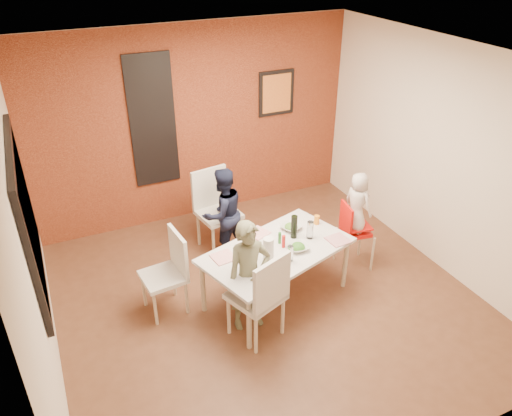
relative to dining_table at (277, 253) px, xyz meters
name	(u,v)px	position (x,y,z in m)	size (l,w,h in m)	color
ground	(267,299)	(-0.11, 0.01, -0.62)	(4.50, 4.50, 0.00)	brown
ceiling	(270,60)	(-0.11, 0.01, 2.08)	(4.50, 4.50, 0.02)	silver
wall_back	(196,125)	(-0.11, 2.26, 0.73)	(4.50, 0.02, 2.70)	#F3E5C9
wall_front	(419,344)	(-0.11, -2.24, 0.73)	(4.50, 0.02, 2.70)	#F3E5C9
wall_left	(30,249)	(-2.36, 0.01, 0.73)	(0.02, 4.50, 2.70)	#F3E5C9
wall_right	(440,158)	(2.14, 0.01, 0.73)	(0.02, 4.50, 2.70)	#F3E5C9
brick_accent_wall	(197,125)	(-0.11, 2.24, 0.73)	(4.50, 0.02, 2.70)	maroon
picture_window_frame	(27,217)	(-2.33, 0.21, 0.93)	(0.05, 1.70, 1.30)	black
picture_window_pane	(29,216)	(-2.31, 0.21, 0.93)	(0.02, 1.55, 1.15)	black
glassblock_strip	(153,121)	(-0.71, 2.23, 0.88)	(0.55, 0.03, 1.70)	silver
glassblock_surround	(153,122)	(-0.71, 2.22, 0.88)	(0.60, 0.03, 1.76)	black
art_print_frame	(276,93)	(1.09, 2.22, 1.03)	(0.54, 0.03, 0.64)	black
art_print_canvas	(277,93)	(1.09, 2.21, 1.03)	(0.44, 0.01, 0.54)	orange
dining_table	(277,253)	(0.00, 0.00, 0.00)	(1.82, 1.34, 0.68)	silver
chair_near	(262,293)	(-0.41, -0.50, -0.04)	(0.62, 0.62, 1.04)	beige
chair_far	(215,205)	(-0.22, 1.33, -0.02)	(0.56, 0.56, 1.06)	silver
chair_left	(170,268)	(-1.11, 0.35, -0.09)	(0.48, 0.48, 0.94)	white
high_chair	(353,229)	(1.12, 0.18, -0.09)	(0.42, 0.42, 0.88)	red
child_near	(249,276)	(-0.45, -0.26, 0.01)	(0.46, 0.30, 1.26)	#5F5E44
child_far	(223,213)	(-0.21, 1.08, -0.02)	(0.58, 0.45, 1.20)	#161A32
toddler	(358,203)	(1.14, 0.17, 0.28)	(0.37, 0.24, 0.75)	beige
plate_near_left	(274,274)	(-0.23, -0.39, 0.07)	(0.21, 0.21, 0.01)	white
plate_far_mid	(258,233)	(-0.06, 0.37, 0.07)	(0.22, 0.22, 0.01)	white
plate_near_right	(338,240)	(0.69, -0.13, 0.07)	(0.23, 0.23, 0.01)	silver
plate_far_left	(224,257)	(-0.59, 0.09, 0.07)	(0.23, 0.23, 0.01)	white
salad_bowl_a	(298,247)	(0.20, -0.10, 0.09)	(0.23, 0.23, 0.06)	silver
salad_bowl_b	(291,227)	(0.33, 0.29, 0.09)	(0.23, 0.23, 0.06)	silver
wine_bottle	(294,227)	(0.27, 0.13, 0.20)	(0.07, 0.07, 0.28)	black
wine_glass_a	(290,253)	(0.03, -0.24, 0.15)	(0.06, 0.06, 0.18)	white
wine_glass_b	(310,230)	(0.43, 0.04, 0.16)	(0.07, 0.07, 0.21)	silver
paper_towel_roll	(268,249)	(-0.17, -0.12, 0.19)	(0.11, 0.11, 0.25)	silver
condiment_red	(284,241)	(0.08, 0.00, 0.13)	(0.04, 0.04, 0.15)	red
condiment_green	(280,238)	(0.08, 0.09, 0.13)	(0.04, 0.04, 0.14)	#276923
condiment_brown	(284,241)	(0.09, 0.01, 0.13)	(0.04, 0.04, 0.14)	brown
sippy_cup	(317,220)	(0.65, 0.27, 0.11)	(0.06, 0.06, 0.11)	orange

